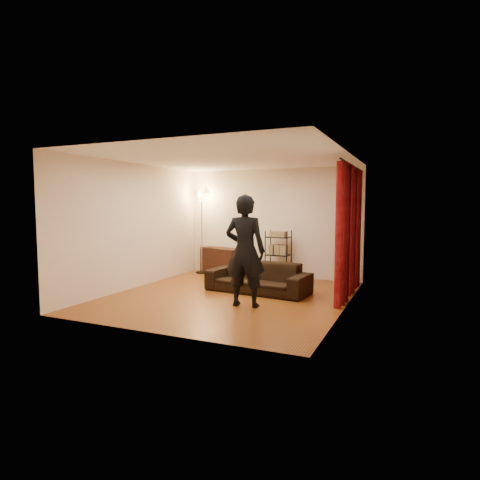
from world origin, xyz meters
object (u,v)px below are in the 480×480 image
at_px(sofa, 258,277).
at_px(floor_lamp, 202,231).
at_px(wire_shelf, 278,255).
at_px(person, 245,251).
at_px(storage_boxes, 241,271).
at_px(media_cabinet, 221,261).

bearing_deg(sofa, floor_lamp, 150.40).
bearing_deg(wire_shelf, sofa, -66.80).
distance_m(person, storage_boxes, 3.15).
relative_size(sofa, media_cabinet, 1.81).
bearing_deg(person, media_cabinet, -61.87).
distance_m(person, floor_lamp, 3.67).
height_order(person, storage_boxes, person).
bearing_deg(floor_lamp, media_cabinet, 4.94).
height_order(storage_boxes, wire_shelf, wire_shelf).
bearing_deg(wire_shelf, media_cabinet, -163.09).
bearing_deg(wire_shelf, person, -63.69).
relative_size(storage_boxes, floor_lamp, 0.14).
xyz_separation_m(person, storage_boxes, (-1.29, 2.74, -0.87)).
xyz_separation_m(sofa, person, (0.20, -1.16, 0.68)).
relative_size(wire_shelf, floor_lamp, 0.53).
xyz_separation_m(storage_boxes, floor_lamp, (-1.13, 0.02, 0.98)).
relative_size(person, wire_shelf, 1.68).
relative_size(person, storage_boxes, 6.37).
bearing_deg(storage_boxes, floor_lamp, 179.09).
xyz_separation_m(wire_shelf, floor_lamp, (-2.14, 0.05, 0.52)).
xyz_separation_m(sofa, floor_lamp, (-2.22, 1.60, 0.80)).
bearing_deg(storage_boxes, wire_shelf, -1.77).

